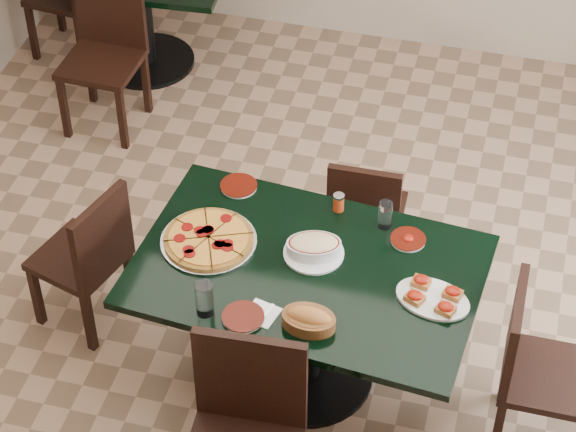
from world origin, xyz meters
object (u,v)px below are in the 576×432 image
(chair_right, at_px, (532,363))
(chair_left, at_px, (89,254))
(lasagna_casserole, at_px, (314,247))
(bread_basket, at_px, (309,319))
(pepperoni_pizza, at_px, (209,239))
(back_chair_near, at_px, (106,45))
(bruschetta_platter, at_px, (433,296))
(main_table, at_px, (307,296))
(chair_near, at_px, (245,429))
(chair_far, at_px, (365,212))

(chair_right, xyz_separation_m, chair_left, (-2.17, 0.16, -0.02))
(chair_right, xyz_separation_m, lasagna_casserole, (-1.04, 0.17, 0.30))
(bread_basket, bearing_deg, lasagna_casserole, 102.77)
(pepperoni_pizza, xyz_separation_m, lasagna_casserole, (0.49, 0.05, 0.03))
(back_chair_near, distance_m, bruschetta_platter, 2.88)
(main_table, height_order, bread_basket, bread_basket)
(chair_near, bearing_deg, bread_basket, 68.22)
(chair_right, relative_size, bruschetta_platter, 2.30)
(lasagna_casserole, xyz_separation_m, bread_basket, (0.08, -0.43, -0.01))
(pepperoni_pizza, bearing_deg, bread_basket, -33.91)
(main_table, height_order, bruschetta_platter, bruschetta_platter)
(back_chair_near, distance_m, lasagna_casserole, 2.36)
(chair_right, distance_m, pepperoni_pizza, 1.56)
(lasagna_casserole, bearing_deg, chair_right, -24.95)
(pepperoni_pizza, bearing_deg, chair_right, -4.69)
(chair_left, bearing_deg, bruschetta_platter, 102.15)
(chair_far, distance_m, bruschetta_platter, 1.00)
(chair_right, bearing_deg, chair_left, 85.60)
(back_chair_near, height_order, pepperoni_pizza, back_chair_near)
(chair_far, height_order, chair_right, chair_right)
(back_chair_near, distance_m, bread_basket, 2.73)
(bruschetta_platter, bearing_deg, chair_near, -115.58)
(chair_far, xyz_separation_m, chair_left, (-1.24, -0.68, 0.04))
(pepperoni_pizza, bearing_deg, back_chair_near, 125.34)
(chair_left, bearing_deg, pepperoni_pizza, 103.37)
(chair_left, distance_m, pepperoni_pizza, 0.70)
(main_table, bearing_deg, chair_near, -89.82)
(main_table, distance_m, chair_left, 1.13)
(chair_near, relative_size, pepperoni_pizza, 2.25)
(chair_far, relative_size, chair_near, 0.79)
(chair_far, xyz_separation_m, bread_basket, (-0.03, -1.10, 0.35))
(chair_near, xyz_separation_m, lasagna_casserole, (0.07, 0.89, 0.23))
(chair_near, xyz_separation_m, pepperoni_pizza, (-0.42, 0.84, 0.20))
(main_table, xyz_separation_m, chair_near, (-0.07, -0.79, -0.00))
(lasagna_casserole, xyz_separation_m, bruschetta_platter, (0.57, -0.15, -0.02))
(chair_near, xyz_separation_m, chair_left, (-1.05, 0.88, -0.09))
(chair_far, xyz_separation_m, back_chair_near, (-1.79, 0.96, 0.09))
(chair_near, relative_size, bread_basket, 4.18)
(chair_near, distance_m, chair_left, 1.38)
(pepperoni_pizza, bearing_deg, chair_near, -63.73)
(main_table, height_order, lasagna_casserole, lasagna_casserole)
(chair_right, distance_m, bread_basket, 1.04)
(main_table, distance_m, pepperoni_pizza, 0.52)
(main_table, relative_size, lasagna_casserole, 5.70)
(chair_far, bearing_deg, chair_left, 27.58)
(chair_far, distance_m, chair_right, 1.25)
(lasagna_casserole, distance_m, bread_basket, 0.44)
(bruschetta_platter, bearing_deg, pepperoni_pizza, -170.19)
(chair_left, height_order, back_chair_near, back_chair_near)
(chair_right, xyz_separation_m, back_chair_near, (-2.72, 1.81, 0.03))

